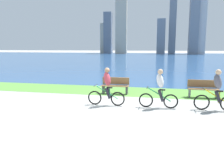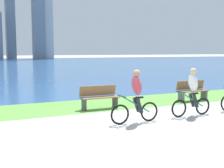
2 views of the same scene
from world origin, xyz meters
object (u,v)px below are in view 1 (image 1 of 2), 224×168
(cyclist_trailing, at_px, (160,89))
(bench_far_along_path, at_px, (203,89))
(cyclist_lead, at_px, (107,87))
(bench_near_path, at_px, (115,86))
(cyclist_distant_rear, at_px, (217,90))

(cyclist_trailing, bearing_deg, bench_far_along_path, 49.97)
(cyclist_lead, height_order, bench_near_path, cyclist_lead)
(cyclist_lead, bearing_deg, cyclist_distant_rear, 1.44)
(cyclist_distant_rear, xyz_separation_m, bench_near_path, (-4.66, 2.48, -0.38))
(bench_far_along_path, bearing_deg, cyclist_trailing, -130.03)
(cyclist_distant_rear, bearing_deg, cyclist_trailing, -178.63)
(cyclist_trailing, distance_m, cyclist_distant_rear, 2.24)
(cyclist_trailing, bearing_deg, cyclist_distant_rear, 1.37)
(cyclist_lead, xyz_separation_m, cyclist_distant_rear, (4.49, 0.11, 0.00))
(cyclist_distant_rear, bearing_deg, cyclist_lead, -178.56)
(cyclist_distant_rear, bearing_deg, bench_near_path, 151.99)
(bench_far_along_path, bearing_deg, cyclist_lead, -149.43)
(cyclist_trailing, relative_size, bench_near_path, 1.10)
(cyclist_lead, relative_size, cyclist_distant_rear, 1.00)
(bench_far_along_path, bearing_deg, cyclist_distant_rear, -87.20)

